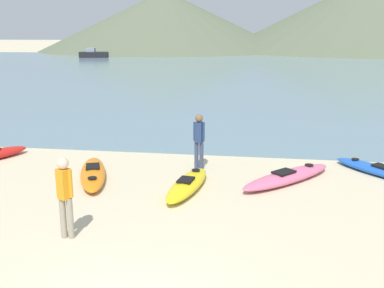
% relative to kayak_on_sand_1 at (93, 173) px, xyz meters
% --- Properties ---
extents(bay_water, '(160.00, 70.00, 0.06)m').
position_rel_kayak_on_sand_1_xyz_m(bay_water, '(2.91, 38.00, -0.12)').
color(bay_water, slate).
rests_on(bay_water, ground_plane).
extents(far_hill_left, '(53.72, 53.72, 12.59)m').
position_rel_kayak_on_sand_1_xyz_m(far_hill_left, '(-16.11, 86.60, 6.14)').
color(far_hill_left, '#5B664C').
rests_on(far_hill_left, ground_plane).
extents(far_hill_midleft, '(61.18, 61.18, 14.86)m').
position_rel_kayak_on_sand_1_xyz_m(far_hill_midleft, '(26.09, 90.56, 7.28)').
color(far_hill_midleft, '#5B664C').
rests_on(far_hill_midleft, ground_plane).
extents(kayak_on_sand_1, '(1.79, 3.31, 0.35)m').
position_rel_kayak_on_sand_1_xyz_m(kayak_on_sand_1, '(0.00, 0.00, 0.00)').
color(kayak_on_sand_1, orange).
rests_on(kayak_on_sand_1, ground_plane).
extents(kayak_on_sand_2, '(2.96, 3.14, 0.36)m').
position_rel_kayak_on_sand_1_xyz_m(kayak_on_sand_2, '(5.65, 0.53, 0.01)').
color(kayak_on_sand_2, '#E5668C').
rests_on(kayak_on_sand_2, ground_plane).
extents(kayak_on_sand_3, '(2.46, 2.66, 0.32)m').
position_rel_kayak_on_sand_1_xyz_m(kayak_on_sand_3, '(8.39, 1.66, -0.01)').
color(kayak_on_sand_3, blue).
rests_on(kayak_on_sand_3, ground_plane).
extents(kayak_on_sand_4, '(1.10, 2.98, 0.37)m').
position_rel_kayak_on_sand_1_xyz_m(kayak_on_sand_4, '(2.92, -0.59, 0.01)').
color(kayak_on_sand_4, yellow).
rests_on(kayak_on_sand_4, ground_plane).
extents(person_near_foreground, '(0.36, 0.30, 1.75)m').
position_rel_kayak_on_sand_1_xyz_m(person_near_foreground, '(0.90, -3.83, 0.85)').
color(person_near_foreground, gray).
rests_on(person_near_foreground, ground_plane).
extents(person_near_waterline, '(0.36, 0.26, 1.75)m').
position_rel_kayak_on_sand_1_xyz_m(person_near_waterline, '(2.97, 1.36, 0.85)').
color(person_near_waterline, '#384260').
rests_on(person_near_waterline, ground_plane).
extents(moored_boat_0, '(4.61, 2.62, 1.50)m').
position_rel_kayak_on_sand_1_xyz_m(moored_boat_0, '(-21.84, 57.91, 0.43)').
color(moored_boat_0, black).
rests_on(moored_boat_0, bay_water).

